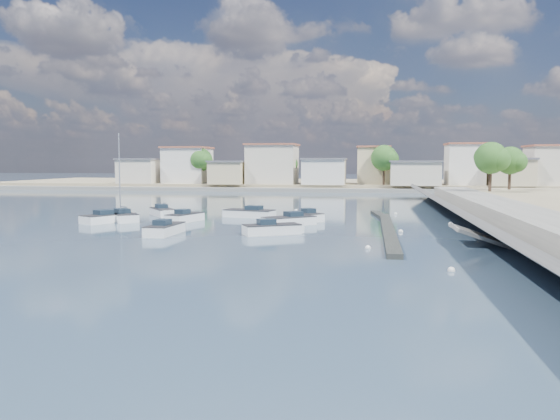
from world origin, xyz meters
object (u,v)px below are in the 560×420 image
object	(u,v)px
motorboat_c	(247,214)
motorboat_h	(275,230)
motorboat_g	(163,213)
sailboat	(120,216)
motorboat_d	(286,221)
motorboat_a	(166,229)
motorboat_b	(187,218)
motorboat_e	(111,218)
motorboat_f	(305,217)

from	to	relation	value
motorboat_c	motorboat_h	size ratio (longest dim) A/B	1.24
motorboat_g	sailboat	world-z (taller)	sailboat
motorboat_d	motorboat_g	bearing A→B (deg)	155.58
motorboat_a	motorboat_c	size ratio (longest dim) A/B	0.85
motorboat_b	motorboat_h	world-z (taller)	same
motorboat_a	motorboat_e	size ratio (longest dim) A/B	0.92
motorboat_b	motorboat_d	size ratio (longest dim) A/B	0.95
motorboat_c	motorboat_f	world-z (taller)	same
motorboat_b	motorboat_f	distance (m)	11.90
motorboat_d	motorboat_f	world-z (taller)	same
motorboat_e	sailboat	world-z (taller)	sailboat
motorboat_f	motorboat_h	world-z (taller)	same
motorboat_b	motorboat_f	world-z (taller)	same
motorboat_c	motorboat_e	bearing A→B (deg)	-150.10
sailboat	motorboat_a	bearing A→B (deg)	-47.26
motorboat_f	motorboat_c	bearing A→B (deg)	161.76
motorboat_e	sailboat	distance (m)	1.63
motorboat_d	motorboat_h	distance (m)	6.29
motorboat_f	sailboat	distance (m)	18.79
motorboat_c	sailboat	bearing A→B (deg)	-155.93
motorboat_c	motorboat_h	distance (m)	14.24
motorboat_c	motorboat_g	distance (m)	9.37
motorboat_g	motorboat_e	bearing A→B (deg)	-112.27
motorboat_a	motorboat_b	distance (m)	9.54
motorboat_a	motorboat_e	xyz separation A→B (m)	(-8.65, 7.57, -0.00)
motorboat_c	motorboat_e	xyz separation A→B (m)	(-12.14, -6.98, -0.00)
motorboat_f	motorboat_e	bearing A→B (deg)	-165.50
motorboat_h	motorboat_f	bearing A→B (deg)	83.92
motorboat_c	motorboat_e	distance (m)	14.01
motorboat_a	motorboat_h	world-z (taller)	same
motorboat_c	motorboat_d	bearing A→B (deg)	-52.16
motorboat_f	motorboat_h	bearing A→B (deg)	-96.08
motorboat_a	sailboat	xyz separation A→B (m)	(-8.50, 9.20, 0.04)
motorboat_e	motorboat_g	xyz separation A→B (m)	(2.77, 6.77, 0.00)
motorboat_e	motorboat_f	world-z (taller)	same
motorboat_b	motorboat_d	world-z (taller)	same
motorboat_g	sailboat	size ratio (longest dim) A/B	0.54
motorboat_e	motorboat_c	bearing A→B (deg)	29.90
motorboat_g	sailboat	distance (m)	5.77
motorboat_d	motorboat_g	xyz separation A→B (m)	(-14.73, 6.69, 0.00)
motorboat_d	motorboat_h	world-z (taller)	same
motorboat_d	sailboat	xyz separation A→B (m)	(-17.35, 1.55, 0.04)
motorboat_e	motorboat_g	distance (m)	7.31
motorboat_d	motorboat_f	xyz separation A→B (m)	(1.17, 4.75, 0.00)
motorboat_a	motorboat_g	xyz separation A→B (m)	(-5.88, 14.34, 0.00)
motorboat_e	motorboat_b	bearing A→B (deg)	14.53
motorboat_a	sailboat	world-z (taller)	sailboat
motorboat_b	motorboat_e	distance (m)	7.39
motorboat_a	motorboat_h	bearing A→B (deg)	8.71
motorboat_a	sailboat	bearing A→B (deg)	132.74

